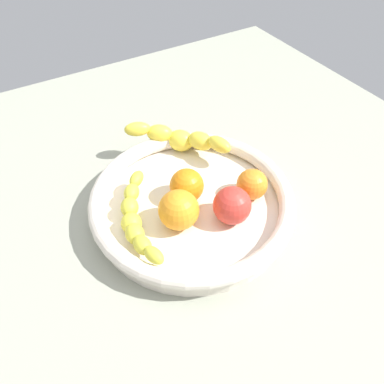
{
  "coord_description": "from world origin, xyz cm",
  "views": [
    {
      "loc": [
        23.43,
        39.5,
        55.41
      ],
      "look_at": [
        0.0,
        0.0,
        8.42
      ],
      "focal_mm": 35.97,
      "sensor_mm": 36.0,
      "label": 1
    }
  ],
  "objects_px": {
    "banana_draped_right": "(135,219)",
    "orange_mid_right": "(252,184)",
    "banana_draped_left": "(180,138)",
    "orange_mid_left": "(188,185)",
    "tomato_red": "(232,205)",
    "orange_front": "(179,210)",
    "fruit_bowl": "(192,203)"
  },
  "relations": [
    {
      "from": "banana_draped_left",
      "to": "banana_draped_right",
      "type": "relative_size",
      "value": 0.86
    },
    {
      "from": "banana_draped_right",
      "to": "orange_front",
      "type": "bearing_deg",
      "value": 157.65
    },
    {
      "from": "orange_mid_right",
      "to": "orange_mid_left",
      "type": "bearing_deg",
      "value": -28.35
    },
    {
      "from": "banana_draped_right",
      "to": "orange_mid_right",
      "type": "height_order",
      "value": "orange_mid_right"
    },
    {
      "from": "banana_draped_right",
      "to": "tomato_red",
      "type": "xyz_separation_m",
      "value": [
        -0.15,
        0.06,
        0.01
      ]
    },
    {
      "from": "fruit_bowl",
      "to": "orange_mid_right",
      "type": "height_order",
      "value": "orange_mid_right"
    },
    {
      "from": "fruit_bowl",
      "to": "orange_front",
      "type": "relative_size",
      "value": 5.28
    },
    {
      "from": "banana_draped_right",
      "to": "orange_mid_left",
      "type": "distance_m",
      "value": 0.11
    },
    {
      "from": "fruit_bowl",
      "to": "orange_mid_left",
      "type": "bearing_deg",
      "value": -99.35
    },
    {
      "from": "banana_draped_right",
      "to": "orange_front",
      "type": "distance_m",
      "value": 0.07
    },
    {
      "from": "orange_front",
      "to": "orange_mid_right",
      "type": "bearing_deg",
      "value": 176.75
    },
    {
      "from": "banana_draped_right",
      "to": "tomato_red",
      "type": "distance_m",
      "value": 0.16
    },
    {
      "from": "banana_draped_left",
      "to": "orange_mid_left",
      "type": "bearing_deg",
      "value": 67.24
    },
    {
      "from": "tomato_red",
      "to": "orange_front",
      "type": "bearing_deg",
      "value": -23.27
    },
    {
      "from": "banana_draped_left",
      "to": "orange_mid_right",
      "type": "relative_size",
      "value": 3.15
    },
    {
      "from": "fruit_bowl",
      "to": "orange_front",
      "type": "height_order",
      "value": "orange_front"
    },
    {
      "from": "orange_front",
      "to": "tomato_red",
      "type": "xyz_separation_m",
      "value": [
        -0.08,
        0.03,
        -0.0
      ]
    },
    {
      "from": "banana_draped_right",
      "to": "orange_mid_right",
      "type": "bearing_deg",
      "value": 170.42
    },
    {
      "from": "banana_draped_right",
      "to": "banana_draped_left",
      "type": "bearing_deg",
      "value": -139.3
    },
    {
      "from": "banana_draped_left",
      "to": "orange_front",
      "type": "distance_m",
      "value": 0.19
    },
    {
      "from": "orange_mid_left",
      "to": "tomato_red",
      "type": "bearing_deg",
      "value": 114.81
    },
    {
      "from": "orange_mid_right",
      "to": "tomato_red",
      "type": "distance_m",
      "value": 0.07
    },
    {
      "from": "fruit_bowl",
      "to": "banana_draped_right",
      "type": "relative_size",
      "value": 1.77
    },
    {
      "from": "banana_draped_left",
      "to": "orange_mid_right",
      "type": "distance_m",
      "value": 0.18
    },
    {
      "from": "banana_draped_right",
      "to": "orange_mid_right",
      "type": "relative_size",
      "value": 3.67
    },
    {
      "from": "orange_front",
      "to": "tomato_red",
      "type": "height_order",
      "value": "orange_front"
    },
    {
      "from": "orange_mid_left",
      "to": "tomato_red",
      "type": "distance_m",
      "value": 0.09
    },
    {
      "from": "orange_front",
      "to": "fruit_bowl",
      "type": "bearing_deg",
      "value": -146.48
    },
    {
      "from": "orange_mid_left",
      "to": "tomato_red",
      "type": "height_order",
      "value": "tomato_red"
    },
    {
      "from": "banana_draped_left",
      "to": "fruit_bowl",
      "type": "bearing_deg",
      "value": 68.87
    },
    {
      "from": "orange_mid_left",
      "to": "banana_draped_left",
      "type": "bearing_deg",
      "value": -112.76
    },
    {
      "from": "banana_draped_left",
      "to": "tomato_red",
      "type": "xyz_separation_m",
      "value": [
        0.01,
        0.2,
        -0.0
      ]
    }
  ]
}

